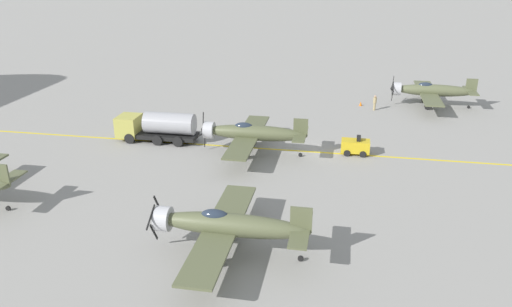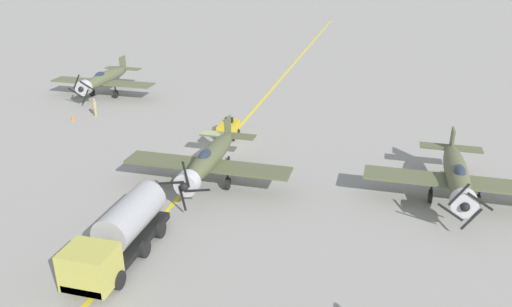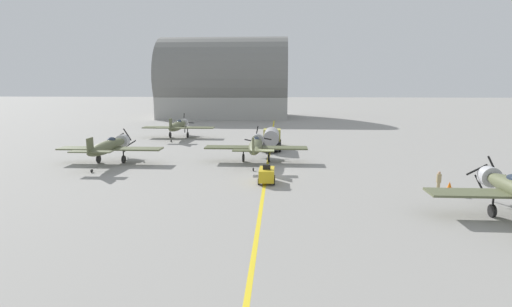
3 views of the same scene
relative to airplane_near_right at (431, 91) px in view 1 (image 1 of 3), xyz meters
name	(u,v)px [view 1 (image 1 of 3)]	position (x,y,z in m)	size (l,w,h in m)	color
ground_plane	(305,151)	(-17.78, 13.58, -2.01)	(400.00, 400.00, 0.00)	gray
taxiway_stripe	(305,151)	(-17.78, 13.58, -2.01)	(0.30, 160.00, 0.01)	yellow
airplane_near_right	(431,91)	(0.00, 0.00, 0.00)	(12.00, 9.98, 3.65)	#585E3F
airplane_mid_left	(227,225)	(-36.00, 16.73, 0.00)	(12.00, 9.98, 3.65)	#565B3D
airplane_mid_center	(252,133)	(-19.19, 18.45, 0.00)	(12.00, 9.98, 3.78)	#53583A
fuel_tanker	(157,126)	(-17.56, 28.31, -0.50)	(2.67, 8.00, 2.98)	black
tow_tractor	(355,146)	(-17.61, 8.95, -1.22)	(1.57, 2.60, 1.79)	gold
ground_crew_walking	(375,102)	(-2.78, 6.68, -1.02)	(0.40, 0.40, 1.82)	tan
traffic_cone	(361,104)	(-1.17, 8.27, -1.74)	(0.36, 0.36, 0.55)	orange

